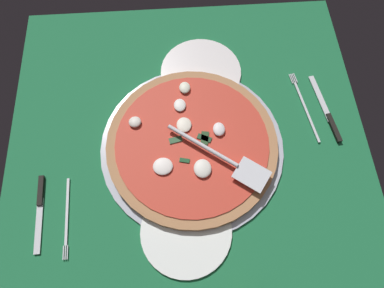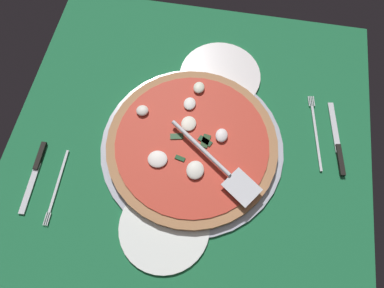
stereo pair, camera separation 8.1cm
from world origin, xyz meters
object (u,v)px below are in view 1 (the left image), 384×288
(place_setting_far, at_px, (316,111))
(pizza, at_px, (192,144))
(dinner_plate_right, at_px, (186,231))
(pizza_server, at_px, (222,157))
(dinner_plate_left, at_px, (201,72))
(place_setting_near, at_px, (53,212))

(place_setting_far, bearing_deg, pizza, 94.36)
(dinner_plate_right, xyz_separation_m, pizza_server, (-0.16, 0.09, 0.04))
(dinner_plate_left, bearing_deg, dinner_plate_right, -8.85)
(dinner_plate_left, distance_m, dinner_plate_right, 0.43)
(pizza, distance_m, place_setting_far, 0.34)
(dinner_plate_left, height_order, pizza_server, pizza_server)
(dinner_plate_right, relative_size, place_setting_near, 1.05)
(dinner_plate_right, height_order, place_setting_far, place_setting_far)
(dinner_plate_right, distance_m, place_setting_near, 0.31)
(dinner_plate_left, height_order, place_setting_near, place_setting_near)
(dinner_plate_left, height_order, place_setting_far, place_setting_far)
(dinner_plate_left, relative_size, dinner_plate_right, 1.07)
(dinner_plate_right, distance_m, pizza_server, 0.19)
(dinner_plate_right, relative_size, pizza_server, 0.88)
(dinner_plate_right, height_order, place_setting_near, place_setting_near)
(pizza, distance_m, pizza_server, 0.09)
(dinner_plate_right, relative_size, pizza, 0.49)
(place_setting_far, bearing_deg, pizza_server, 107.13)
(pizza_server, bearing_deg, dinner_plate_right, -85.07)
(dinner_plate_right, bearing_deg, place_setting_near, -102.00)
(dinner_plate_left, xyz_separation_m, place_setting_far, (0.14, 0.29, -0.00))
(dinner_plate_left, height_order, dinner_plate_right, same)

